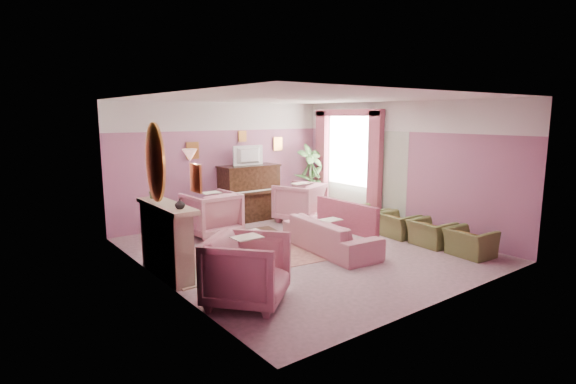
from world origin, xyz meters
TOP-DOWN VIEW (x-y plane):
  - floor at (0.00, 0.00)m, footprint 5.50×6.00m
  - ceiling at (0.00, 0.00)m, footprint 5.50×6.00m
  - wall_back at (0.00, 3.00)m, footprint 5.50×0.02m
  - wall_front at (0.00, -3.00)m, footprint 5.50×0.02m
  - wall_left at (-2.75, 0.00)m, footprint 0.02×6.00m
  - wall_right at (2.75, 0.00)m, footprint 0.02×6.00m
  - picture_rail_band at (0.00, 2.99)m, footprint 5.50×0.01m
  - stripe_panel at (2.73, 1.30)m, footprint 0.01×3.00m
  - fireplace_surround at (-2.59, 0.20)m, footprint 0.30×1.40m
  - fireplace_inset at (-2.49, 0.20)m, footprint 0.18×0.72m
  - fire_ember at (-2.45, 0.20)m, footprint 0.06×0.54m
  - mantel_shelf at (-2.56, 0.20)m, footprint 0.40×1.55m
  - hearth at (-2.39, 0.20)m, footprint 0.55×1.50m
  - mirror_frame at (-2.70, 0.20)m, footprint 0.04×0.72m
  - mirror_glass at (-2.67, 0.20)m, footprint 0.01×0.60m
  - sconce_shade at (-2.62, -0.85)m, footprint 0.20×0.20m
  - piano at (0.50, 2.68)m, footprint 1.40×0.60m
  - piano_keyshelf at (0.50, 2.33)m, footprint 1.30×0.12m
  - piano_keys at (0.50, 2.33)m, footprint 1.20×0.08m
  - piano_top at (0.50, 2.68)m, footprint 1.45×0.65m
  - television at (0.50, 2.63)m, footprint 0.80×0.12m
  - print_back_left at (-0.80, 2.96)m, footprint 0.30×0.03m
  - print_back_right at (1.55, 2.96)m, footprint 0.26×0.03m
  - print_back_mid at (0.50, 2.96)m, footprint 0.22×0.03m
  - print_left_wall at (-2.71, -1.20)m, footprint 0.03×0.28m
  - window_blind at (2.70, 1.55)m, footprint 0.03×1.40m
  - curtain_left at (2.62, 0.63)m, footprint 0.16×0.34m
  - curtain_right at (2.62, 2.47)m, footprint 0.16×0.34m
  - pelmet at (2.62, 1.55)m, footprint 0.16×2.20m
  - mantel_plant at (-2.55, 0.75)m, footprint 0.16×0.16m
  - mantel_vase at (-2.55, -0.30)m, footprint 0.16×0.16m
  - area_rug at (-0.94, 0.26)m, footprint 2.73×2.14m
  - coffee_table at (-1.03, 0.25)m, footprint 1.07×0.65m
  - table_paper at (-0.98, 0.25)m, footprint 0.35×0.28m
  - sofa at (0.35, -0.37)m, footprint 0.69×2.08m
  - sofa_throw at (0.75, -0.37)m, footprint 0.10×1.57m
  - floral_armchair_left at (-0.90, 1.94)m, footprint 0.99×0.99m
  - floral_armchair_right at (1.37, 1.82)m, footprint 0.99×0.99m
  - floral_armchair_front at (-2.13, -1.46)m, footprint 0.99×0.99m
  - olive_chair_a at (2.14, -2.11)m, footprint 0.54×0.76m
  - olive_chair_b at (2.14, -1.29)m, footprint 0.54×0.76m
  - olive_chair_c at (2.14, -0.47)m, footprint 0.54×0.76m
  - olive_chair_d at (2.14, 0.35)m, footprint 0.54×0.76m
  - side_table at (2.33, 2.52)m, footprint 0.52×0.52m
  - side_plant_big at (2.33, 2.52)m, footprint 0.30×0.30m
  - side_plant_small at (2.45, 2.42)m, footprint 0.16×0.16m
  - palm_pot at (2.20, 2.44)m, footprint 0.34×0.34m
  - palm_plant at (2.20, 2.44)m, footprint 0.76×0.76m

SIDE VIEW (x-z plane):
  - floor at x=0.00m, z-range -0.01..0.01m
  - area_rug at x=-0.94m, z-range 0.00..0.01m
  - hearth at x=-2.39m, z-range 0.00..0.02m
  - palm_pot at x=2.20m, z-range 0.00..0.34m
  - fire_ember at x=-2.45m, z-range 0.17..0.27m
  - coffee_table at x=-1.03m, z-range 0.00..0.45m
  - olive_chair_a at x=2.14m, z-range 0.00..0.66m
  - olive_chair_b at x=2.14m, z-range 0.00..0.66m
  - olive_chair_c at x=2.14m, z-range 0.00..0.66m
  - olive_chair_d at x=2.14m, z-range 0.00..0.66m
  - side_table at x=2.33m, z-range 0.00..0.70m
  - fireplace_inset at x=-2.49m, z-range 0.06..0.74m
  - sofa at x=0.35m, z-range 0.00..0.84m
  - table_paper at x=-0.98m, z-range 0.45..0.46m
  - floral_armchair_left at x=-0.90m, z-range 0.00..1.03m
  - floral_armchair_right at x=1.37m, z-range 0.00..1.03m
  - floral_armchair_front at x=-2.13m, z-range 0.00..1.03m
  - fireplace_surround at x=-2.59m, z-range 0.00..1.10m
  - sofa_throw at x=0.75m, z-range 0.31..0.89m
  - piano at x=0.50m, z-range 0.00..1.30m
  - piano_keyshelf at x=0.50m, z-range 0.69..0.75m
  - piano_keys at x=0.50m, z-range 0.75..0.77m
  - side_plant_small at x=2.45m, z-range 0.70..0.98m
  - side_plant_big at x=2.33m, z-range 0.70..1.04m
  - palm_plant at x=2.20m, z-range 0.34..1.78m
  - stripe_panel at x=2.73m, z-range 0.00..2.15m
  - mantel_shelf at x=-2.56m, z-range 1.09..1.16m
  - mantel_vase at x=-2.55m, z-range 1.15..1.31m
  - mantel_plant at x=-2.55m, z-range 1.15..1.43m
  - curtain_left at x=2.62m, z-range 0.00..2.60m
  - curtain_right at x=2.62m, z-range 0.00..2.60m
  - piano_top at x=0.50m, z-range 1.29..1.33m
  - wall_back at x=0.00m, z-range 0.00..2.80m
  - wall_front at x=0.00m, z-range 0.00..2.80m
  - wall_left at x=-2.75m, z-range 0.00..2.80m
  - wall_right at x=2.75m, z-range 0.00..2.80m
  - television at x=0.50m, z-range 1.36..1.84m
  - window_blind at x=2.70m, z-range 0.80..2.60m
  - print_back_left at x=-0.80m, z-range 1.53..1.91m
  - print_left_wall at x=-2.71m, z-range 1.54..1.90m
  - print_back_right at x=1.55m, z-range 1.61..1.95m
  - mirror_frame at x=-2.70m, z-range 1.20..2.40m
  - mirror_glass at x=-2.67m, z-range 1.27..2.33m
  - sconce_shade at x=-2.62m, z-range 1.90..2.06m
  - print_back_mid at x=0.50m, z-range 1.87..2.13m
  - picture_rail_band at x=0.00m, z-range 2.15..2.80m
  - pelmet at x=2.62m, z-range 2.48..2.64m
  - ceiling at x=0.00m, z-range 2.79..2.80m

